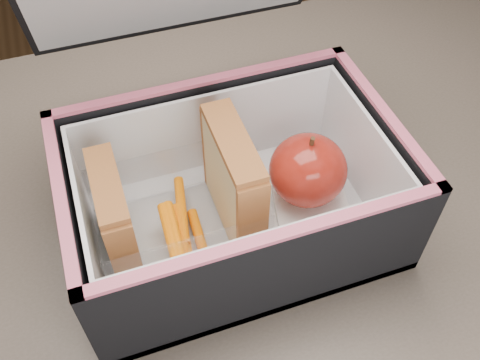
{
  "coord_description": "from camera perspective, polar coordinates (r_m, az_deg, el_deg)",
  "views": [
    {
      "loc": [
        -0.15,
        -0.29,
        1.21
      ],
      "look_at": [
        -0.04,
        0.03,
        0.81
      ],
      "focal_mm": 40.0,
      "sensor_mm": 36.0,
      "label": 1
    }
  ],
  "objects": [
    {
      "name": "sandwich_left",
      "position": [
        0.5,
        -13.14,
        -3.85
      ],
      "size": [
        0.03,
        0.09,
        0.1
      ],
      "color": "#D5B886",
      "rests_on": "plastic_tub"
    },
    {
      "name": "sandwich_right",
      "position": [
        0.51,
        -0.71,
        -0.08
      ],
      "size": [
        0.03,
        0.1,
        0.11
      ],
      "color": "#D5B886",
      "rests_on": "plastic_tub"
    },
    {
      "name": "paper_napkin",
      "position": [
        0.57,
        7.31,
        -1.56
      ],
      "size": [
        0.09,
        0.09,
        0.01
      ],
      "primitive_type": "cube",
      "rotation": [
        0.0,
        0.0,
        -0.23
      ],
      "color": "white",
      "rests_on": "lunch_bag"
    },
    {
      "name": "lunch_bag",
      "position": [
        0.51,
        -0.88,
        -0.43
      ],
      "size": [
        0.31,
        0.31,
        0.29
      ],
      "color": "black",
      "rests_on": "kitchen_table"
    },
    {
      "name": "plastic_tub",
      "position": [
        0.52,
        -6.65,
        -3.6
      ],
      "size": [
        0.16,
        0.11,
        0.06
      ],
      "primitive_type": null,
      "color": "white",
      "rests_on": "lunch_bag"
    },
    {
      "name": "red_apple",
      "position": [
        0.54,
        7.26,
        1.05
      ],
      "size": [
        0.1,
        0.1,
        0.08
      ],
      "rotation": [
        0.0,
        0.0,
        -0.24
      ],
      "color": "maroon",
      "rests_on": "paper_napkin"
    },
    {
      "name": "carrot_sticks",
      "position": [
        0.52,
        -6.12,
        -5.78
      ],
      "size": [
        0.04,
        0.12,
        0.03
      ],
      "color": "orange",
      "rests_on": "plastic_tub"
    },
    {
      "name": "kitchen_table",
      "position": [
        0.64,
        3.87,
        -9.96
      ],
      "size": [
        1.2,
        0.8,
        0.75
      ],
      "color": "brown",
      "rests_on": "ground"
    }
  ]
}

